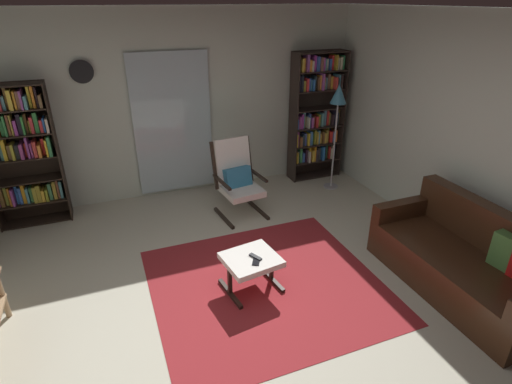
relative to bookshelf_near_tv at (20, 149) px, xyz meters
name	(u,v)px	position (x,y,z in m)	size (l,w,h in m)	color
ground_plane	(250,308)	(2.03, -2.62, -1.00)	(7.02, 7.02, 0.00)	beige
wall_back	(178,106)	(2.03, 0.28, 0.30)	(5.60, 0.06, 2.60)	beige
wall_right	(493,145)	(4.73, -2.62, 0.30)	(0.06, 6.00, 2.60)	beige
glass_door_panel	(173,125)	(1.93, 0.22, 0.05)	(1.10, 0.01, 2.00)	silver
area_rug	(266,285)	(2.31, -2.35, -1.00)	(2.29, 2.16, 0.01)	maroon
bookshelf_near_tv	(20,149)	(0.00, 0.00, 0.00)	(0.84, 0.30, 1.80)	black
bookshelf_near_sofa	(316,114)	(4.13, 0.02, 0.04)	(0.83, 0.30, 1.98)	black
leather_sofa	(468,263)	(4.15, -3.13, -0.69)	(0.84, 1.84, 0.84)	#392113
lounge_armchair	(237,176)	(2.56, -0.74, -0.47)	(0.63, 0.71, 1.02)	black
ottoman	(251,263)	(2.15, -2.33, -0.70)	(0.58, 0.55, 0.37)	white
tv_remote	(255,257)	(2.19, -2.35, -0.62)	(0.04, 0.14, 0.02)	black
cell_phone	(256,261)	(2.17, -2.42, -0.62)	(0.07, 0.14, 0.01)	black
floor_lamp_by_shelf	(338,102)	(4.18, -0.50, 0.33)	(0.23, 0.23, 1.59)	#A5A5AD
wall_clock	(82,72)	(0.85, 0.21, 0.85)	(0.29, 0.03, 0.29)	silver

